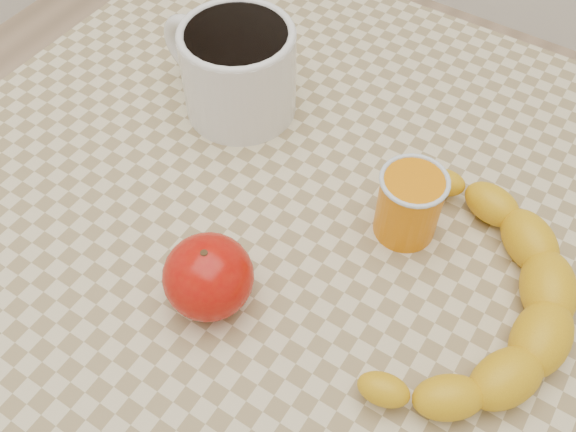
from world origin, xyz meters
The scene contains 5 objects.
table centered at (0.00, 0.00, 0.66)m, with size 0.80×0.80×0.75m.
coffee_mug centered at (-0.14, 0.11, 0.81)m, with size 0.18×0.13×0.10m.
orange_juice_glass centered at (0.09, 0.06, 0.79)m, with size 0.06×0.06×0.07m.
apple centered at (-0.02, -0.10, 0.79)m, with size 0.10×0.10×0.07m.
banana centered at (0.18, 0.01, 0.77)m, with size 0.22×0.31×0.05m, color gold, non-canonical shape.
Camera 1 is at (0.20, -0.31, 1.25)m, focal length 40.00 mm.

